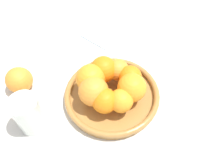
{
  "coord_description": "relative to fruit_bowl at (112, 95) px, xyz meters",
  "views": [
    {
      "loc": [
        0.04,
        -0.37,
        0.55
      ],
      "look_at": [
        0.0,
        0.0,
        0.07
      ],
      "focal_mm": 35.0,
      "sensor_mm": 36.0,
      "label": 1
    }
  ],
  "objects": [
    {
      "name": "orange_pile",
      "position": [
        -0.01,
        -0.0,
        0.05
      ],
      "size": [
        0.2,
        0.18,
        0.08
      ],
      "color": "orange",
      "rests_on": "fruit_bowl"
    },
    {
      "name": "napkin_folded",
      "position": [
        -0.06,
        0.28,
        -0.01
      ],
      "size": [
        0.17,
        0.17,
        0.01
      ],
      "primitive_type": "cube",
      "rotation": [
        0.0,
        0.0,
        -0.57
      ],
      "color": "silver",
      "rests_on": "ground_plane"
    },
    {
      "name": "drinking_glass",
      "position": [
        -0.2,
        -0.11,
        0.04
      ],
      "size": [
        0.07,
        0.07,
        0.11
      ],
      "primitive_type": "cylinder",
      "color": "silver",
      "rests_on": "ground_plane"
    },
    {
      "name": "fruit_bowl",
      "position": [
        0.0,
        0.0,
        0.0
      ],
      "size": [
        0.28,
        0.28,
        0.03
      ],
      "color": "#A57238",
      "rests_on": "ground_plane"
    },
    {
      "name": "stray_orange",
      "position": [
        -0.28,
        0.01,
        0.02
      ],
      "size": [
        0.08,
        0.08,
        0.08
      ],
      "primitive_type": "sphere",
      "color": "orange",
      "rests_on": "ground_plane"
    },
    {
      "name": "ground_plane",
      "position": [
        0.0,
        0.0,
        -0.02
      ],
      "size": [
        4.0,
        4.0,
        0.0
      ],
      "primitive_type": "plane",
      "color": "beige"
    }
  ]
}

